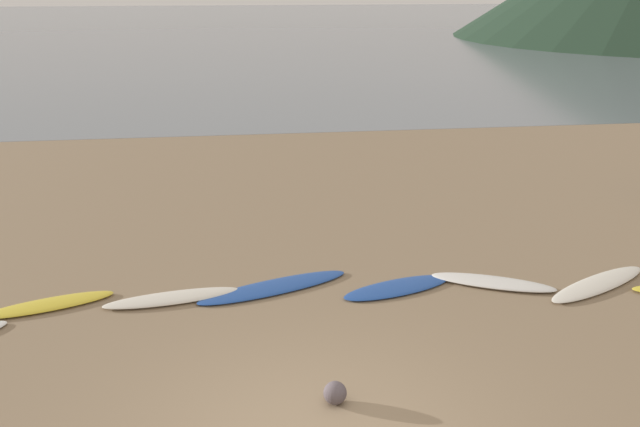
# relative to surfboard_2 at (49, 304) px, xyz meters

# --- Properties ---
(ground_plane) EXTENTS (120.00, 120.00, 0.20)m
(ground_plane) POSITION_rel_surfboard_2_xyz_m (3.63, 6.10, -0.14)
(ground_plane) COLOR #8C7559
(ground_plane) RESTS_ON ground
(ocean_water) EXTENTS (140.00, 100.00, 0.01)m
(ocean_water) POSITION_rel_surfboard_2_xyz_m (3.63, 61.89, -0.04)
(ocean_water) COLOR slate
(ocean_water) RESTS_ON ground
(surfboard_2) EXTENTS (2.02, 1.09, 0.07)m
(surfboard_2) POSITION_rel_surfboard_2_xyz_m (0.00, 0.00, 0.00)
(surfboard_2) COLOR yellow
(surfboard_2) RESTS_ON ground
(surfboard_3) EXTENTS (2.19, 0.84, 0.08)m
(surfboard_3) POSITION_rel_surfboard_2_xyz_m (1.88, -0.03, 0.01)
(surfboard_3) COLOR silver
(surfboard_3) RESTS_ON ground
(surfboard_4) EXTENTS (2.67, 1.45, 0.06)m
(surfboard_4) POSITION_rel_surfboard_2_xyz_m (3.50, 0.17, -0.01)
(surfboard_4) COLOR #1E479E
(surfboard_4) RESTS_ON ground
(surfboard_5) EXTENTS (2.05, 1.17, 0.06)m
(surfboard_5) POSITION_rel_surfboard_2_xyz_m (5.50, -0.12, -0.01)
(surfboard_5) COLOR #1E479E
(surfboard_5) RESTS_ON ground
(surfboard_6) EXTENTS (2.05, 1.33, 0.10)m
(surfboard_6) POSITION_rel_surfboard_2_xyz_m (7.10, -0.17, 0.01)
(surfboard_6) COLOR white
(surfboard_6) RESTS_ON ground
(surfboard_7) EXTENTS (2.33, 1.56, 0.07)m
(surfboard_7) POSITION_rel_surfboard_2_xyz_m (8.82, -0.44, -0.00)
(surfboard_7) COLOR silver
(surfboard_7) RESTS_ON ground
(beach_rock_near) EXTENTS (0.28, 0.28, 0.28)m
(beach_rock_near) POSITION_rel_surfboard_2_xyz_m (3.99, -3.14, 0.10)
(beach_rock_near) COLOR #564C51
(beach_rock_near) RESTS_ON ground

